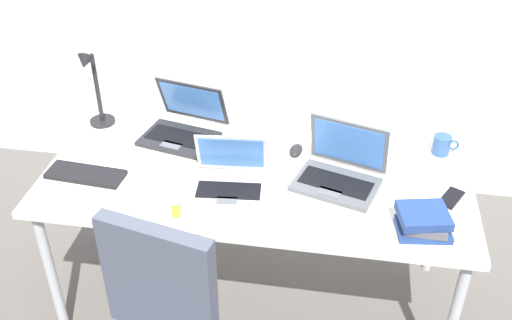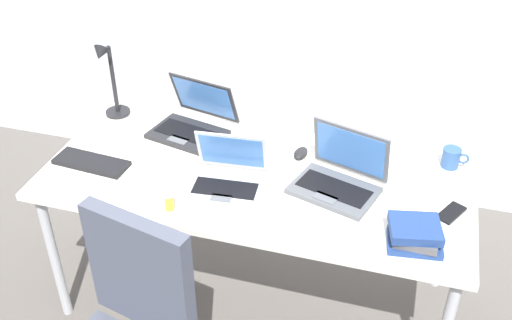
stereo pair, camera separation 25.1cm
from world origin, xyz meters
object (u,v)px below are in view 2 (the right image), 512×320
at_px(desk_lamp, 110,81).
at_px(book_stack, 415,235).
at_px(laptop_near_mouse, 227,178).
at_px(computer_mouse, 301,153).
at_px(cell_phone, 451,213).
at_px(laptop_back_right, 339,178).
at_px(laptop_mid_desk, 193,123).
at_px(external_keyboard, 91,163).
at_px(pill_bottle, 169,201).
at_px(coffee_mug, 451,158).

bearing_deg(desk_lamp, book_stack, -19.61).
xyz_separation_m(laptop_near_mouse, book_stack, (0.76, -0.14, 0.00)).
height_order(computer_mouse, cell_phone, computer_mouse).
xyz_separation_m(laptop_back_right, computer_mouse, (-0.20, 0.18, -0.03)).
height_order(laptop_mid_desk, cell_phone, laptop_mid_desk).
xyz_separation_m(desk_lamp, external_keyboard, (0.09, -0.40, -0.19)).
bearing_deg(book_stack, laptop_near_mouse, 169.48).
xyz_separation_m(external_keyboard, cell_phone, (1.51, 0.09, -0.01)).
bearing_deg(laptop_mid_desk, laptop_back_right, -18.32).
xyz_separation_m(computer_mouse, cell_phone, (0.65, -0.23, -0.01)).
xyz_separation_m(laptop_near_mouse, pill_bottle, (-0.17, -0.20, -0.00)).
bearing_deg(computer_mouse, laptop_mid_desk, -179.10).
bearing_deg(external_keyboard, computer_mouse, 24.79).
bearing_deg(external_keyboard, laptop_back_right, 11.93).
distance_m(computer_mouse, pill_bottle, 0.65).
bearing_deg(pill_bottle, desk_lamp, 132.62).
distance_m(desk_lamp, computer_mouse, 0.97).
bearing_deg(coffee_mug, laptop_back_right, -146.96).
distance_m(laptop_mid_desk, cell_phone, 1.22).
bearing_deg(external_keyboard, desk_lamp, 107.53).
height_order(desk_lamp, computer_mouse, desk_lamp).
relative_size(external_keyboard, cell_phone, 2.43).
bearing_deg(cell_phone, pill_bottle, -136.77).
height_order(laptop_back_right, laptop_mid_desk, laptop_back_right).
distance_m(laptop_mid_desk, computer_mouse, 0.54).
height_order(laptop_back_right, cell_phone, laptop_back_right).
distance_m(external_keyboard, coffee_mug, 1.55).
bearing_deg(coffee_mug, desk_lamp, -179.12).
xyz_separation_m(external_keyboard, pill_bottle, (0.45, -0.19, 0.03)).
bearing_deg(external_keyboard, cell_phone, 7.98).
height_order(laptop_near_mouse, laptop_mid_desk, laptop_mid_desk).
height_order(pill_bottle, book_stack, book_stack).
bearing_deg(book_stack, desk_lamp, 160.39).
bearing_deg(pill_bottle, cell_phone, 14.69).
bearing_deg(laptop_back_right, laptop_near_mouse, -164.42).
xyz_separation_m(laptop_mid_desk, cell_phone, (1.18, -0.29, -0.04)).
relative_size(book_stack, coffee_mug, 1.92).
bearing_deg(laptop_near_mouse, book_stack, -10.52).
bearing_deg(laptop_back_right, coffee_mug, 33.04).
relative_size(desk_lamp, laptop_back_right, 1.01).
relative_size(computer_mouse, pill_bottle, 1.22).
xyz_separation_m(cell_phone, coffee_mug, (-0.01, 0.33, 0.04)).
xyz_separation_m(laptop_near_mouse, external_keyboard, (-0.62, -0.01, -0.03)).
height_order(cell_phone, book_stack, book_stack).
xyz_separation_m(pill_bottle, book_stack, (0.93, 0.06, 0.00)).
bearing_deg(coffee_mug, laptop_mid_desk, -177.92).
relative_size(laptop_mid_desk, pill_bottle, 4.99).
bearing_deg(external_keyboard, pill_bottle, -18.27).
bearing_deg(laptop_back_right, laptop_mid_desk, 161.68).
distance_m(external_keyboard, book_stack, 1.39).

